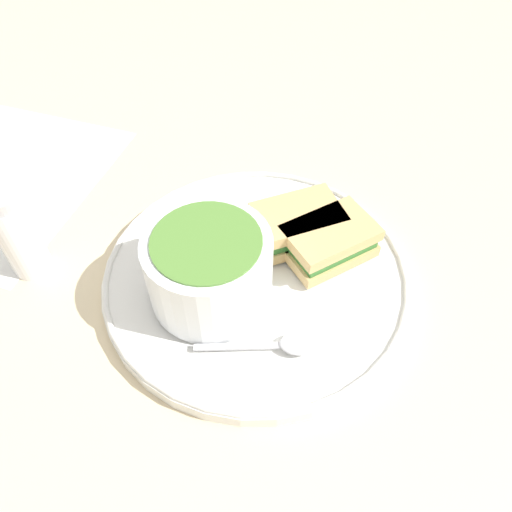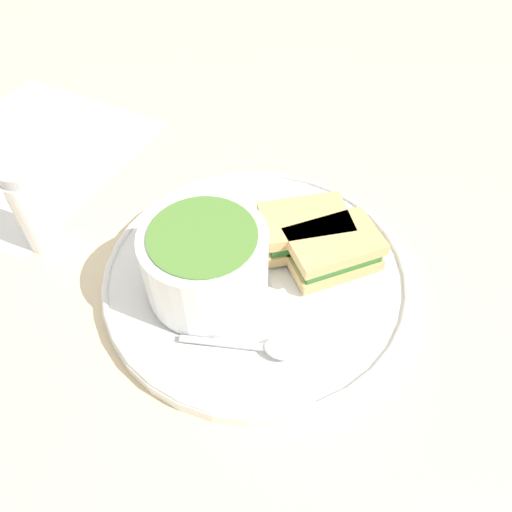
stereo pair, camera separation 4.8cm
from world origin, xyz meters
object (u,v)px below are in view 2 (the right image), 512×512
object	(u,v)px
spoon	(274,347)
sandwich_half_far	(304,229)
soup_bowl	(205,262)
sandwich_half_near	(333,250)
salt_shaker	(31,212)

from	to	relation	value
spoon	sandwich_half_far	distance (m)	0.13
soup_bowl	sandwich_half_far	xyz separation A→B (m)	(0.08, 0.08, -0.02)
sandwich_half_near	sandwich_half_far	bearing A→B (deg)	146.27
sandwich_half_near	salt_shaker	world-z (taller)	salt_shaker
soup_bowl	spoon	xyz separation A→B (m)	(0.08, -0.05, -0.03)
sandwich_half_near	salt_shaker	distance (m)	0.31
spoon	sandwich_half_far	world-z (taller)	sandwich_half_far
spoon	salt_shaker	bearing A→B (deg)	157.26
spoon	sandwich_half_near	world-z (taller)	sandwich_half_near
spoon	salt_shaker	size ratio (longest dim) A/B	1.09
sandwich_half_near	sandwich_half_far	xyz separation A→B (m)	(-0.03, 0.02, 0.00)
sandwich_half_near	sandwich_half_far	size ratio (longest dim) A/B	1.01
soup_bowl	sandwich_half_far	world-z (taller)	soup_bowl
sandwich_half_far	salt_shaker	world-z (taller)	salt_shaker
sandwich_half_near	soup_bowl	bearing A→B (deg)	-151.81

